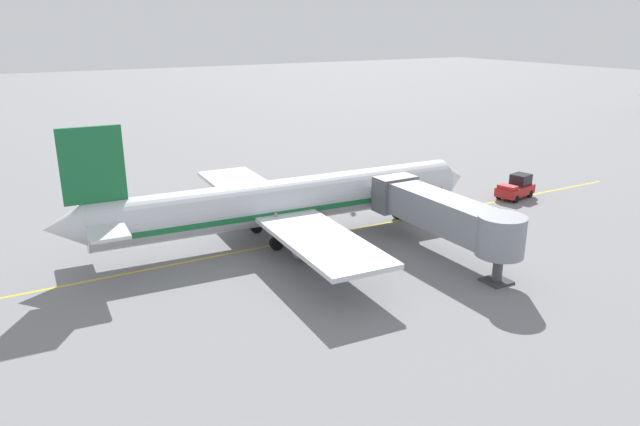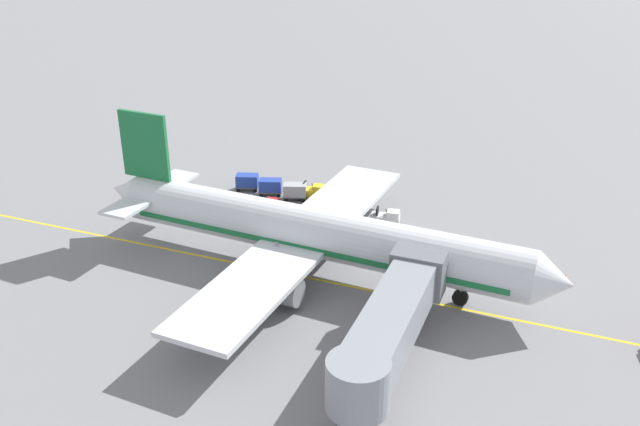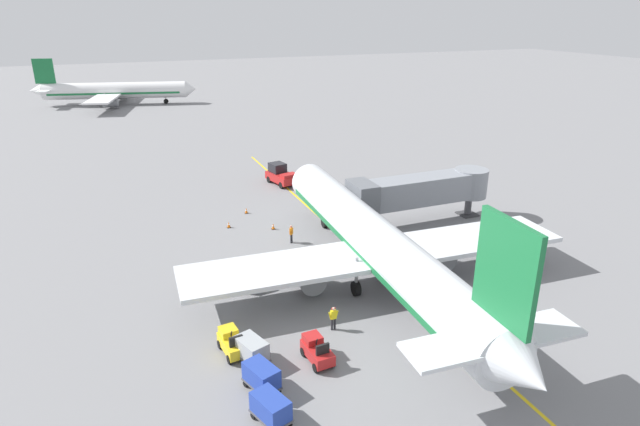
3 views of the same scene
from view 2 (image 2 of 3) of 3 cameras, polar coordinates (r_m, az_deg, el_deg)
name	(u,v)px [view 2 (image 2 of 3)]	position (r m, az deg, el deg)	size (l,w,h in m)	color
ground_plane	(305,277)	(51.82, -1.24, -5.33)	(400.00, 400.00, 0.00)	slate
gate_lead_in_line	(305,277)	(51.82, -1.24, -5.33)	(0.24, 80.00, 0.01)	gold
parked_airliner	(312,233)	(51.21, -0.70, -1.66)	(30.23, 37.33, 10.63)	silver
jet_bridge	(391,324)	(40.60, 5.86, -9.15)	(14.96, 3.50, 4.98)	gray
baggage_tug_lead	(313,192)	(64.59, -0.62, 1.78)	(1.53, 2.62, 1.62)	gold
baggage_tug_trailing	(386,218)	(59.61, 5.50, -0.41)	(1.63, 2.66, 1.62)	silver
baggage_tug_spare	(265,206)	(61.85, -4.57, 0.60)	(1.43, 2.58, 1.62)	#B21E1E
baggage_cart_front	(295,190)	(64.29, -2.08, 1.88)	(1.94, 2.97, 1.58)	#4C4C51
baggage_cart_second_in_train	(270,186)	(65.45, -4.13, 2.26)	(1.94, 2.97, 1.58)	#4C4C51
baggage_cart_third_in_train	(247,181)	(66.78, -6.05, 2.66)	(1.94, 2.97, 1.58)	#4C4C51
ground_crew_wing_walker	(282,218)	(58.83, -3.19, -0.43)	(0.72, 0.25, 1.69)	#232328
ground_crew_loader	(372,239)	(55.33, 4.29, -2.19)	(0.73, 0.31, 1.69)	#232328
ground_crew_marshaller	(443,259)	(53.05, 10.14, -3.81)	(0.51, 0.63, 1.69)	#232328
safety_cone_nose_left	(526,254)	(56.71, 16.70, -3.30)	(0.36, 0.36, 0.59)	black
safety_cone_nose_right	(492,272)	(53.42, 14.07, -4.81)	(0.36, 0.36, 0.59)	black
safety_cone_wing_tip	(566,277)	(54.35, 19.69, -5.05)	(0.36, 0.36, 0.59)	black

